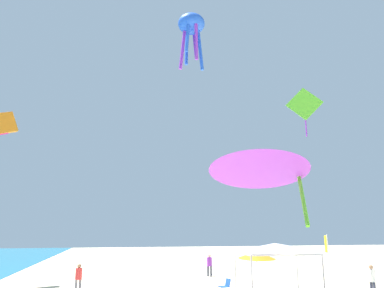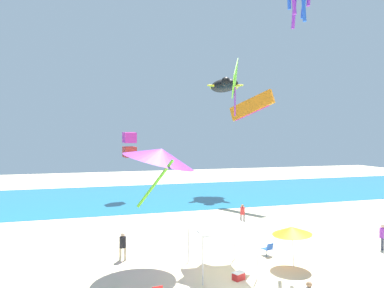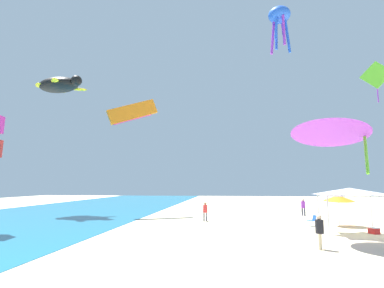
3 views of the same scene
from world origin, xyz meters
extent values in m
cube|color=beige|center=(0.00, 0.00, -0.05)|extent=(120.00, 120.00, 0.10)
cube|color=teal|center=(0.00, 27.94, 0.01)|extent=(120.00, 20.26, 0.02)
cylinder|color=#B7B7BC|center=(-1.79, 0.52, 1.19)|extent=(0.07, 0.07, 2.39)
cylinder|color=#B7B7BC|center=(1.09, 0.34, 1.19)|extent=(0.07, 0.07, 2.39)
cylinder|color=#B7B7BC|center=(-1.57, 3.87, 1.19)|extent=(0.07, 0.07, 2.39)
cylinder|color=#B7B7BC|center=(1.31, 3.69, 1.19)|extent=(0.07, 0.07, 2.39)
cube|color=silver|center=(-0.24, 2.11, 2.44)|extent=(3.17, 3.61, 0.10)
pyramid|color=silver|center=(-0.24, 2.11, 2.69)|extent=(3.11, 3.54, 0.40)
cylinder|color=silver|center=(3.92, 1.49, 1.14)|extent=(0.20, 0.05, 2.28)
cone|color=orange|center=(3.85, 1.49, 2.08)|extent=(2.25, 2.23, 0.58)
cylinder|color=black|center=(3.67, 4.02, 0.20)|extent=(0.02, 0.02, 0.40)
cylinder|color=black|center=(3.16, 3.90, 0.20)|extent=(0.02, 0.02, 0.40)
cylinder|color=black|center=(3.78, 3.51, 0.20)|extent=(0.02, 0.02, 0.40)
cylinder|color=black|center=(3.28, 3.40, 0.20)|extent=(0.02, 0.02, 0.40)
cube|color=blue|center=(3.47, 3.71, 0.40)|extent=(0.62, 0.62, 0.03)
cube|color=blue|center=(3.54, 3.42, 0.61)|extent=(0.51, 0.24, 0.41)
cube|color=red|center=(0.20, 0.63, 0.18)|extent=(0.71, 0.60, 0.36)
cube|color=white|center=(0.20, 0.63, 0.38)|extent=(0.73, 0.62, 0.04)
cylinder|color=silver|center=(5.02, -3.93, 1.63)|extent=(0.06, 0.06, 3.25)
cylinder|color=#33384C|center=(11.39, 2.63, 0.38)|extent=(0.15, 0.15, 0.76)
cylinder|color=#33384C|center=(11.15, 2.45, 0.38)|extent=(0.15, 0.15, 0.76)
cylinder|color=purple|center=(11.27, 2.54, 1.09)|extent=(0.40, 0.40, 0.66)
sphere|color=beige|center=(11.27, 2.54, 1.55)|extent=(0.25, 0.25, 0.25)
cylinder|color=slate|center=(5.43, 11.92, 0.36)|extent=(0.14, 0.14, 0.73)
cylinder|color=slate|center=(5.63, 11.71, 0.36)|extent=(0.14, 0.14, 0.73)
cylinder|color=red|center=(5.53, 11.81, 1.05)|extent=(0.38, 0.38, 0.63)
sphere|color=#A87A56|center=(5.53, 11.81, 1.48)|extent=(0.24, 0.24, 0.24)
sphere|color=#A87A56|center=(1.13, -4.10, 1.53)|extent=(0.24, 0.24, 0.24)
cylinder|color=#C6B28C|center=(-5.38, 5.40, 0.38)|extent=(0.15, 0.15, 0.76)
cylinder|color=#C6B28C|center=(-5.09, 5.31, 0.38)|extent=(0.15, 0.15, 0.76)
cylinder|color=black|center=(-5.23, 5.35, 1.09)|extent=(0.40, 0.40, 0.66)
sphere|color=beige|center=(-5.23, 5.35, 1.54)|extent=(0.25, 0.25, 0.25)
cube|color=orange|center=(10.28, 19.91, 10.78)|extent=(3.40, 4.80, 3.33)
cube|color=#E02D9E|center=(10.28, 19.91, 10.07)|extent=(2.55, 3.54, 1.87)
cone|color=purple|center=(-3.21, 4.02, 6.33)|extent=(5.50, 5.47, 1.80)
cylinder|color=#66D82D|center=(-3.82, 2.40, 4.92)|extent=(1.94, 0.85, 2.59)
cube|color=#66D82D|center=(-0.30, 0.01, 10.27)|extent=(0.91, 1.81, 1.98)
cylinder|color=purple|center=(-0.30, 0.01, 9.12)|extent=(0.07, 0.07, 1.41)
cube|color=#E02D9E|center=(-2.32, 25.95, 7.25)|extent=(1.58, 1.62, 1.27)
cube|color=red|center=(-2.32, 25.95, 5.58)|extent=(1.58, 1.62, 1.27)
ellipsoid|color=black|center=(10.57, 28.62, 14.14)|extent=(5.14, 5.67, 2.21)
sphere|color=black|center=(9.75, 26.14, 14.27)|extent=(1.17, 1.17, 1.17)
ellipsoid|color=yellow|center=(11.77, 26.85, 13.94)|extent=(1.36, 1.97, 0.26)
ellipsoid|color=yellow|center=(8.55, 27.91, 13.94)|extent=(1.94, 1.58, 0.26)
ellipsoid|color=yellow|center=(12.29, 29.70, 13.94)|extent=(1.36, 1.97, 0.26)
ellipsoid|color=yellow|center=(9.81, 30.51, 13.94)|extent=(1.94, 1.58, 0.26)
cylinder|color=purple|center=(6.54, 5.60, 16.51)|extent=(0.28, 0.56, 3.29)
camera|label=1|loc=(-17.70, 9.89, 3.56)|focal=34.27mm
camera|label=2|loc=(-7.44, -16.48, 7.44)|focal=33.99mm
camera|label=3|loc=(-21.65, 9.60, 3.18)|focal=29.57mm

